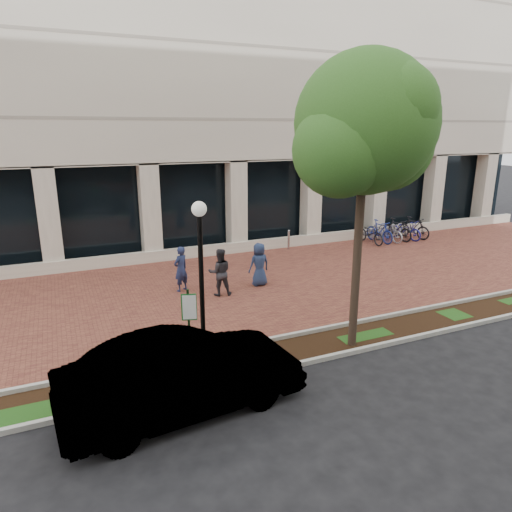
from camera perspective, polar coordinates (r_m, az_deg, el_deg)
name	(u,v)px	position (r m, az deg, el deg)	size (l,w,h in m)	color
ground	(235,287)	(16.76, -2.65, -3.93)	(120.00, 120.00, 0.00)	black
brick_plaza	(235,287)	(16.76, -2.65, -3.92)	(40.00, 9.00, 0.01)	brown
planting_strip	(307,348)	(12.39, 6.34, -11.37)	(40.00, 1.50, 0.01)	black
curb_plaza_side	(293,335)	(12.95, 4.68, -9.80)	(40.00, 0.12, 0.12)	#B8B8AD
curb_street_side	(322,359)	(11.80, 8.21, -12.60)	(40.00, 0.12, 0.12)	#B8B8AD
near_office_building	(158,38)	(26.22, -12.13, 25.09)	(40.00, 12.12, 16.00)	beige
parking_sign	(189,324)	(10.32, -8.35, -8.37)	(0.34, 0.07, 2.24)	#143816
lamppost	(201,273)	(11.02, -6.86, -2.14)	(0.36, 0.36, 4.01)	black
street_tree	(366,133)	(11.55, 13.58, 14.74)	(4.05, 3.38, 7.42)	#433226
locked_bicycle	(180,353)	(11.28, -9.48, -11.85)	(0.59, 1.70, 0.89)	silver
pedestrian_left	(181,269)	(16.35, -9.37, -1.61)	(0.60, 0.39, 1.64)	#1F284E
pedestrian_mid	(220,272)	(15.78, -4.55, -2.04)	(0.81, 0.63, 1.66)	#28272C
pedestrian_right	(259,264)	(16.72, 0.40, -1.06)	(0.79, 0.51, 1.61)	navy
bollard	(289,240)	(21.83, 4.10, 2.07)	(0.12, 0.12, 0.98)	#B1B2B6
bike_rack_cluster	(392,231)	(24.55, 16.65, 3.07)	(3.64, 2.06, 1.14)	black
sedan_near_curb	(184,375)	(9.64, -9.04, -14.46)	(1.71, 4.91, 1.62)	#AAABAF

